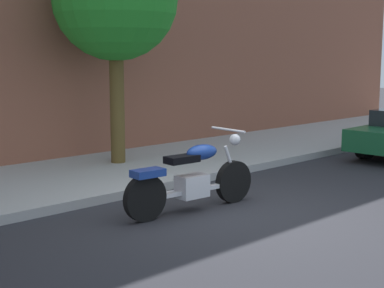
% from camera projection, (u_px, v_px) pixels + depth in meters
% --- Properties ---
extents(ground_plane, '(60.00, 60.00, 0.00)m').
position_uv_depth(ground_plane, '(238.00, 213.00, 8.08)').
color(ground_plane, '#28282D').
extents(sidewalk, '(25.68, 3.16, 0.14)m').
position_uv_depth(sidewalk, '(102.00, 174.00, 10.44)').
color(sidewalk, '#A2A2A2').
rests_on(sidewalk, ground).
extents(motorcycle, '(2.24, 0.70, 1.13)m').
position_uv_depth(motorcycle, '(192.00, 179.00, 8.14)').
color(motorcycle, black).
rests_on(motorcycle, ground).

